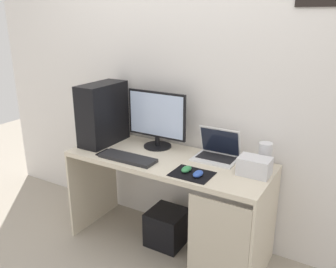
{
  "coord_description": "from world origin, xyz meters",
  "views": [
    {
      "loc": [
        1.18,
        -2.02,
        1.69
      ],
      "look_at": [
        0.0,
        0.0,
        0.91
      ],
      "focal_mm": 37.87,
      "sensor_mm": 36.0,
      "label": 1
    }
  ],
  "objects": [
    {
      "name": "ground_plane",
      "position": [
        0.0,
        0.0,
        0.0
      ],
      "size": [
        8.0,
        8.0,
        0.0
      ],
      "primitive_type": "plane",
      "color": "#9E9384"
    },
    {
      "name": "wall_back",
      "position": [
        0.0,
        0.33,
        1.3
      ],
      "size": [
        4.0,
        0.05,
        2.6
      ],
      "color": "silver",
      "rests_on": "ground_plane"
    },
    {
      "name": "desk",
      "position": [
        0.02,
        -0.01,
        0.59
      ],
      "size": [
        1.47,
        0.57,
        0.73
      ],
      "color": "beige",
      "rests_on": "ground_plane"
    },
    {
      "name": "pc_tower",
      "position": [
        -0.6,
        0.03,
        0.97
      ],
      "size": [
        0.19,
        0.41,
        0.47
      ],
      "primitive_type": "cube",
      "color": "black",
      "rests_on": "desk"
    },
    {
      "name": "monitor",
      "position": [
        -0.19,
        0.15,
        0.95
      ],
      "size": [
        0.49,
        0.21,
        0.43
      ],
      "color": "black",
      "rests_on": "desk"
    },
    {
      "name": "laptop",
      "position": [
        0.3,
        0.16,
        0.78
      ],
      "size": [
        0.3,
        0.22,
        0.22
      ],
      "color": "white",
      "rests_on": "desk"
    },
    {
      "name": "speaker",
      "position": [
        0.63,
        0.2,
        0.82
      ],
      "size": [
        0.09,
        0.09,
        0.17
      ],
      "primitive_type": "cylinder",
      "color": "silver",
      "rests_on": "desk"
    },
    {
      "name": "projector",
      "position": [
        0.61,
        0.04,
        0.79
      ],
      "size": [
        0.2,
        0.14,
        0.12
      ],
      "primitive_type": "cube",
      "color": "silver",
      "rests_on": "desk"
    },
    {
      "name": "keyboard",
      "position": [
        -0.23,
        -0.17,
        0.74
      ],
      "size": [
        0.42,
        0.14,
        0.02
      ],
      "primitive_type": "cube",
      "color": "#232326",
      "rests_on": "desk"
    },
    {
      "name": "mousepad",
      "position": [
        0.27,
        -0.16,
        0.73
      ],
      "size": [
        0.26,
        0.2,
        0.0
      ],
      "primitive_type": "cube",
      "color": "black",
      "rests_on": "desk"
    },
    {
      "name": "mouse_left",
      "position": [
        0.23,
        -0.15,
        0.75
      ],
      "size": [
        0.06,
        0.1,
        0.03
      ],
      "primitive_type": "ellipsoid",
      "color": "#338C4C",
      "rests_on": "mousepad"
    },
    {
      "name": "mouse_right",
      "position": [
        0.32,
        -0.17,
        0.75
      ],
      "size": [
        0.06,
        0.1,
        0.03
      ],
      "primitive_type": "ellipsoid",
      "color": "#2D51B2",
      "rests_on": "mousepad"
    },
    {
      "name": "cell_phone",
      "position": [
        -0.45,
        -0.16,
        0.74
      ],
      "size": [
        0.07,
        0.13,
        0.01
      ],
      "primitive_type": "cube",
      "color": "black",
      "rests_on": "desk"
    },
    {
      "name": "subwoofer",
      "position": [
        -0.02,
        0.03,
        0.14
      ],
      "size": [
        0.27,
        0.27,
        0.27
      ],
      "primitive_type": "cube",
      "color": "black",
      "rests_on": "ground_plane"
    }
  ]
}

